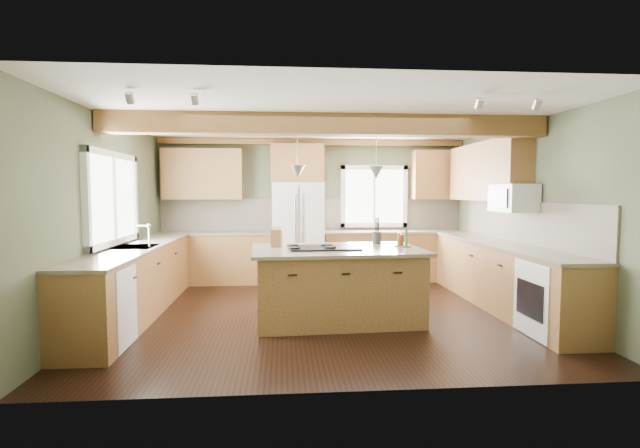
{
  "coord_description": "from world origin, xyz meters",
  "views": [
    {
      "loc": [
        -0.57,
        -6.16,
        1.64
      ],
      "look_at": [
        -0.05,
        0.3,
        1.18
      ],
      "focal_mm": 26.0,
      "sensor_mm": 36.0,
      "label": 1
    }
  ],
  "objects": [
    {
      "name": "floor",
      "position": [
        0.0,
        0.0,
        0.0
      ],
      "size": [
        5.6,
        5.6,
        0.0
      ],
      "primitive_type": "plane",
      "color": "black",
      "rests_on": "ground"
    },
    {
      "name": "ceiling",
      "position": [
        0.0,
        0.0,
        2.6
      ],
      "size": [
        5.6,
        5.6,
        0.0
      ],
      "primitive_type": "plane",
      "rotation": [
        3.14,
        0.0,
        0.0
      ],
      "color": "silver",
      "rests_on": "wall_back"
    },
    {
      "name": "wall_back",
      "position": [
        0.0,
        2.5,
        1.3
      ],
      "size": [
        5.6,
        0.0,
        5.6
      ],
      "primitive_type": "plane",
      "rotation": [
        1.57,
        0.0,
        0.0
      ],
      "color": "#4C5139",
      "rests_on": "ground"
    },
    {
      "name": "wall_left",
      "position": [
        -2.8,
        0.0,
        1.3
      ],
      "size": [
        0.0,
        5.0,
        5.0
      ],
      "primitive_type": "plane",
      "rotation": [
        1.57,
        0.0,
        1.57
      ],
      "color": "#4C5139",
      "rests_on": "ground"
    },
    {
      "name": "wall_right",
      "position": [
        2.8,
        0.0,
        1.3
      ],
      "size": [
        0.0,
        5.0,
        5.0
      ],
      "primitive_type": "plane",
      "rotation": [
        1.57,
        0.0,
        -1.57
      ],
      "color": "#4C5139",
      "rests_on": "ground"
    },
    {
      "name": "ceiling_beam",
      "position": [
        0.0,
        -0.35,
        2.47
      ],
      "size": [
        5.55,
        0.26,
        0.26
      ],
      "primitive_type": "cube",
      "color": "brown",
      "rests_on": "ceiling"
    },
    {
      "name": "soffit_trim",
      "position": [
        0.0,
        2.4,
        2.54
      ],
      "size": [
        5.55,
        0.2,
        0.1
      ],
      "primitive_type": "cube",
      "color": "brown",
      "rests_on": "ceiling"
    },
    {
      "name": "backsplash_back",
      "position": [
        0.0,
        2.48,
        1.21
      ],
      "size": [
        5.58,
        0.03,
        0.58
      ],
      "primitive_type": "cube",
      "color": "brown",
      "rests_on": "wall_back"
    },
    {
      "name": "backsplash_right",
      "position": [
        2.78,
        0.05,
        1.21
      ],
      "size": [
        0.03,
        3.7,
        0.58
      ],
      "primitive_type": "cube",
      "color": "brown",
      "rests_on": "wall_right"
    },
    {
      "name": "base_cab_back_left",
      "position": [
        -1.79,
        2.2,
        0.44
      ],
      "size": [
        2.02,
        0.6,
        0.88
      ],
      "primitive_type": "cube",
      "color": "brown",
      "rests_on": "floor"
    },
    {
      "name": "counter_back_left",
      "position": [
        -1.79,
        2.2,
        0.9
      ],
      "size": [
        2.06,
        0.64,
        0.04
      ],
      "primitive_type": "cube",
      "color": "#4B4337",
      "rests_on": "base_cab_back_left"
    },
    {
      "name": "base_cab_back_right",
      "position": [
        1.49,
        2.2,
        0.44
      ],
      "size": [
        2.62,
        0.6,
        0.88
      ],
      "primitive_type": "cube",
      "color": "brown",
      "rests_on": "floor"
    },
    {
      "name": "counter_back_right",
      "position": [
        1.49,
        2.2,
        0.9
      ],
      "size": [
        2.66,
        0.64,
        0.04
      ],
      "primitive_type": "cube",
      "color": "#4B4337",
      "rests_on": "base_cab_back_right"
    },
    {
      "name": "base_cab_left",
      "position": [
        -2.5,
        0.05,
        0.44
      ],
      "size": [
        0.6,
        3.7,
        0.88
      ],
      "primitive_type": "cube",
      "color": "brown",
      "rests_on": "floor"
    },
    {
      "name": "counter_left",
      "position": [
        -2.5,
        0.05,
        0.9
      ],
      "size": [
        0.64,
        3.74,
        0.04
      ],
      "primitive_type": "cube",
      "color": "#4B4337",
      "rests_on": "base_cab_left"
    },
    {
      "name": "base_cab_right",
      "position": [
        2.5,
        0.05,
        0.44
      ],
      "size": [
        0.6,
        3.7,
        0.88
      ],
      "primitive_type": "cube",
      "color": "brown",
      "rests_on": "floor"
    },
    {
      "name": "counter_right",
      "position": [
        2.5,
        0.05,
        0.9
      ],
      "size": [
        0.64,
        3.74,
        0.04
      ],
      "primitive_type": "cube",
      "color": "#4B4337",
      "rests_on": "base_cab_right"
    },
    {
      "name": "upper_cab_back_left",
      "position": [
        -1.99,
        2.33,
        1.95
      ],
      "size": [
        1.4,
        0.35,
        0.9
      ],
      "primitive_type": "cube",
      "color": "brown",
      "rests_on": "wall_back"
    },
    {
      "name": "upper_cab_over_fridge",
      "position": [
        -0.3,
        2.33,
        2.15
      ],
      "size": [
        0.96,
        0.35,
        0.7
      ],
      "primitive_type": "cube",
      "color": "brown",
      "rests_on": "wall_back"
    },
    {
      "name": "upper_cab_right",
      "position": [
        2.62,
        0.9,
        1.95
      ],
      "size": [
        0.35,
        2.2,
        0.9
      ],
      "primitive_type": "cube",
      "color": "brown",
      "rests_on": "wall_right"
    },
    {
      "name": "upper_cab_back_corner",
      "position": [
        2.3,
        2.33,
        1.95
      ],
      "size": [
        0.9,
        0.35,
        0.9
      ],
      "primitive_type": "cube",
      "color": "brown",
      "rests_on": "wall_back"
    },
    {
      "name": "window_left",
      "position": [
        -2.78,
        0.05,
        1.55
      ],
      "size": [
        0.04,
        1.6,
        1.05
      ],
      "primitive_type": "cube",
      "color": "white",
      "rests_on": "wall_left"
    },
    {
      "name": "window_back",
      "position": [
        1.15,
        2.48,
        1.55
      ],
      "size": [
        1.1,
        0.04,
        1.0
      ],
      "primitive_type": "cube",
      "color": "white",
      "rests_on": "wall_back"
    },
    {
      "name": "sink",
      "position": [
        -2.5,
        0.05,
        0.91
      ],
      "size": [
        0.5,
        0.65,
        0.03
      ],
      "primitive_type": "cube",
      "color": "#262628",
      "rests_on": "counter_left"
    },
    {
      "name": "faucet",
      "position": [
        -2.32,
        0.05,
        1.05
      ],
      "size": [
        0.02,
        0.02,
        0.28
      ],
      "primitive_type": "cylinder",
      "color": "#B2B2B7",
      "rests_on": "sink"
    },
    {
      "name": "dishwasher",
      "position": [
        -2.49,
        -1.25,
        0.43
      ],
      "size": [
        0.6,
        0.6,
        0.84
      ],
      "primitive_type": "cube",
      "color": "white",
      "rests_on": "floor"
    },
    {
      "name": "oven",
      "position": [
        2.49,
        -1.25,
        0.43
      ],
      "size": [
        0.6,
        0.72,
        0.84
      ],
      "primitive_type": "cube",
      "color": "white",
      "rests_on": "floor"
    },
    {
      "name": "microwave",
      "position": [
        2.58,
        -0.05,
        1.55
      ],
      "size": [
        0.4,
        0.7,
        0.38
      ],
      "primitive_type": "cube",
      "color": "white",
      "rests_on": "wall_right"
    },
    {
      "name": "pendant_left",
      "position": [
        -0.38,
        -0.37,
        1.88
      ],
      "size": [
        0.18,
        0.18,
        0.16
      ],
      "primitive_type": "cone",
      "rotation": [
        3.14,
        0.0,
        0.0
      ],
      "color": "#B2B2B7",
      "rests_on": "ceiling"
    },
    {
      "name": "pendant_right",
      "position": [
        0.62,
        -0.33,
        1.88
      ],
      "size": [
        0.18,
        0.18,
        0.16
      ],
      "primitive_type": "cone",
      "rotation": [
        3.14,
        0.0,
        0.0
      ],
      "color": "#B2B2B7",
      "rests_on": "ceiling"
    },
    {
      "name": "refrigerator",
      "position": [
        -0.3,
        2.12,
        0.9
      ],
      "size": [
        0.9,
        0.74,
        1.8
      ],
      "primitive_type": "cube",
      "color": "white",
      "rests_on": "floor"
    },
    {
      "name": "island",
      "position": [
        0.12,
        -0.35,
        0.44
      ],
      "size": [
        2.06,
        1.32,
        0.88
      ],
      "primitive_type": "cube",
      "rotation": [
        0.0,
        0.0,
        0.05
      ],
      "color": "brown",
      "rests_on": "floor"
    },
    {
      "name": "island_top",
      "position": [
        0.12,
        -0.35,
        0.9
      ],
      "size": [
        2.2,
        1.46,
        0.04
      ],
      "primitive_type": "cube",
      "rotation": [
        0.0,
        0.0,
        0.05
      ],
      "color": "#4B4337",
      "rests_on": "island"
    },
    {
      "name": "cooktop",
      "position": [
        -0.05,
        -0.36,
        0.93
      ],
      "size": [
        0.9,
        0.62,
        0.02
      ],
      "primitive_type": "cube",
      "rotation": [
        0.0,
        0.0,
        0.05
      ],
      "color": "black",
      "rests_on": "island_top"
    },
    {
      "name": "knife_block",
      "position": [
        -0.65,
        -0.16,
        1.03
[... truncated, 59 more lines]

